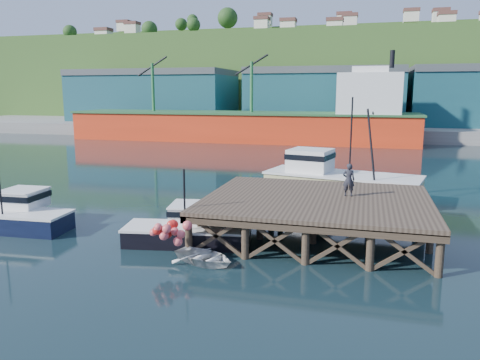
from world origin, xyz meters
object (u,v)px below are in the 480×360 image
(boat_black, at_px, (189,229))
(dinghy, at_px, (204,257))
(dockworker, at_px, (349,180))
(trawler, at_px, (339,179))
(boat_navy, at_px, (15,214))

(boat_black, bearing_deg, dinghy, -65.90)
(dinghy, bearing_deg, dockworker, -20.86)
(dinghy, distance_m, dockworker, 9.40)
(dinghy, bearing_deg, boat_black, 55.73)
(dinghy, bearing_deg, trawler, 3.28)
(boat_navy, height_order, boat_black, boat_navy)
(boat_black, bearing_deg, dockworker, 16.48)
(trawler, bearing_deg, boat_black, -106.71)
(trawler, distance_m, dockworker, 8.72)
(trawler, bearing_deg, boat_navy, -131.70)
(boat_navy, relative_size, trawler, 0.59)
(boat_navy, distance_m, dinghy, 12.70)
(trawler, xyz_separation_m, dinghy, (-5.13, -15.13, -1.21))
(boat_navy, xyz_separation_m, dockworker, (18.57, 4.16, 2.19))
(dockworker, bearing_deg, boat_navy, 9.00)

